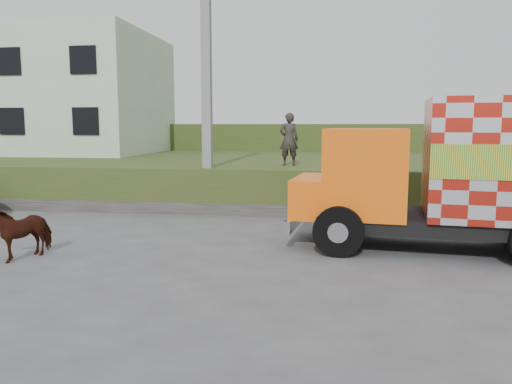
% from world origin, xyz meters
% --- Properties ---
extents(ground, '(120.00, 120.00, 0.00)m').
position_xyz_m(ground, '(0.00, 0.00, 0.00)').
color(ground, '#474749').
rests_on(ground, ground).
extents(embankment, '(40.00, 12.00, 1.50)m').
position_xyz_m(embankment, '(0.00, 10.00, 0.75)').
color(embankment, '#29511B').
rests_on(embankment, ground).
extents(embankment_far, '(40.00, 12.00, 3.00)m').
position_xyz_m(embankment_far, '(0.00, 22.00, 1.50)').
color(embankment_far, '#29511B').
rests_on(embankment_far, ground).
extents(retaining_strip, '(16.00, 0.50, 0.40)m').
position_xyz_m(retaining_strip, '(-2.00, 4.20, 0.20)').
color(retaining_strip, '#595651').
rests_on(retaining_strip, ground).
extents(building, '(10.00, 8.00, 6.00)m').
position_xyz_m(building, '(-11.00, 13.00, 4.50)').
color(building, silver).
rests_on(building, embankment).
extents(utility_pole, '(1.20, 0.30, 8.00)m').
position_xyz_m(utility_pole, '(-1.00, 4.60, 4.08)').
color(utility_pole, gray).
rests_on(utility_pole, ground).
extents(cargo_truck, '(8.10, 3.50, 3.51)m').
position_xyz_m(cargo_truck, '(6.54, 0.25, 1.81)').
color(cargo_truck, black).
rests_on(cargo_truck, ground).
extents(cow, '(1.11, 1.55, 1.20)m').
position_xyz_m(cow, '(-3.73, -1.70, 0.60)').
color(cow, black).
rests_on(cow, ground).
extents(pedestrian, '(0.74, 0.55, 1.85)m').
position_xyz_m(pedestrian, '(1.59, 6.04, 2.43)').
color(pedestrian, '#2E2C29').
rests_on(pedestrian, embankment).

